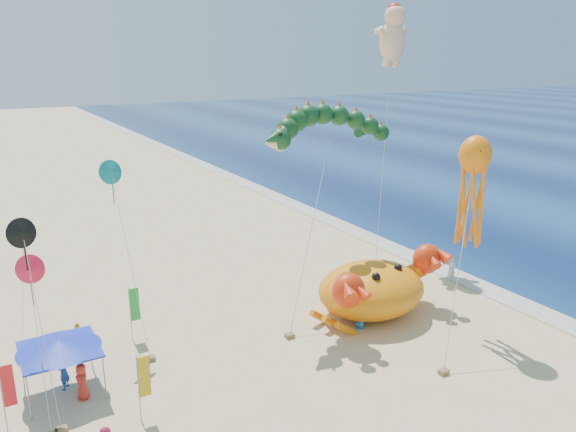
% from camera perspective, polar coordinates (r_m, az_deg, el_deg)
% --- Properties ---
extents(ground, '(320.00, 320.00, 0.00)m').
position_cam_1_polar(ground, '(33.64, 4.74, -11.05)').
color(ground, '#D1B784').
rests_on(ground, ground).
extents(foam_strip, '(320.00, 320.00, 0.00)m').
position_cam_1_polar(foam_strip, '(41.10, 18.76, -6.69)').
color(foam_strip, silver).
rests_on(foam_strip, ground).
extents(crab_inflatable, '(9.18, 6.88, 4.02)m').
position_cam_1_polar(crab_inflatable, '(34.49, 8.62, -7.23)').
color(crab_inflatable, orange).
rests_on(crab_inflatable, ground).
extents(dragon_kite, '(11.39, 7.20, 12.03)m').
position_cam_1_polar(dragon_kite, '(34.98, 4.04, 8.59)').
color(dragon_kite, '#0F3817').
rests_on(dragon_kite, ground).
extents(cherub_kite, '(5.80, 5.72, 18.98)m').
position_cam_1_polar(cherub_kite, '(44.77, 10.63, 17.69)').
color(cherub_kite, '#FFC59B').
rests_on(cherub_kite, ground).
extents(octopus_kite, '(5.86, 4.42, 11.17)m').
position_cam_1_polar(octopus_kite, '(32.32, 18.25, 3.21)').
color(octopus_kite, orange).
rests_on(octopus_kite, ground).
extents(canopy_blue, '(3.76, 3.76, 2.71)m').
position_cam_1_polar(canopy_blue, '(28.50, -22.25, -12.06)').
color(canopy_blue, gray).
rests_on(canopy_blue, ground).
extents(feather_flags, '(11.07, 7.42, 3.20)m').
position_cam_1_polar(feather_flags, '(27.95, -22.63, -13.68)').
color(feather_flags, gray).
rests_on(feather_flags, ground).
extents(beachgoers, '(26.33, 10.36, 1.88)m').
position_cam_1_polar(beachgoers, '(29.24, -9.64, -13.76)').
color(beachgoers, '#1F71B7').
rests_on(beachgoers, ground).
extents(small_kites, '(8.41, 11.48, 10.08)m').
position_cam_1_polar(small_kites, '(28.83, -24.15, -2.53)').
color(small_kites, '#CC4457').
rests_on(small_kites, ground).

